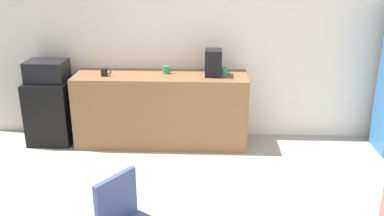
% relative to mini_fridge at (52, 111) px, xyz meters
% --- Properties ---
extents(wall_back, '(6.00, 0.10, 2.60)m').
position_rel_mini_fridge_xyz_m(wall_back, '(1.85, 0.35, 0.90)').
color(wall_back, silver).
rests_on(wall_back, ground_plane).
extents(counter_block, '(2.14, 0.60, 0.90)m').
position_rel_mini_fridge_xyz_m(counter_block, '(1.42, 0.00, 0.05)').
color(counter_block, brown).
rests_on(counter_block, ground_plane).
extents(mini_fridge, '(0.54, 0.54, 0.80)m').
position_rel_mini_fridge_xyz_m(mini_fridge, '(0.00, 0.00, 0.00)').
color(mini_fridge, black).
rests_on(mini_fridge, ground_plane).
extents(microwave, '(0.48, 0.38, 0.26)m').
position_rel_mini_fridge_xyz_m(microwave, '(0.00, 0.00, 0.53)').
color(microwave, black).
rests_on(microwave, mini_fridge).
extents(mug_white, '(0.13, 0.08, 0.09)m').
position_rel_mini_fridge_xyz_m(mug_white, '(0.74, -0.08, 0.55)').
color(mug_white, black).
rests_on(mug_white, counter_block).
extents(mug_green, '(0.13, 0.08, 0.09)m').
position_rel_mini_fridge_xyz_m(mug_green, '(2.19, 0.01, 0.55)').
color(mug_green, '#338C59').
rests_on(mug_green, counter_block).
extents(mug_red, '(0.13, 0.08, 0.09)m').
position_rel_mini_fridge_xyz_m(mug_red, '(1.48, 0.07, 0.55)').
color(mug_red, '#338C59').
rests_on(mug_red, counter_block).
extents(coffee_maker, '(0.20, 0.24, 0.32)m').
position_rel_mini_fridge_xyz_m(coffee_maker, '(2.06, 0.00, 0.66)').
color(coffee_maker, black).
rests_on(coffee_maker, counter_block).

